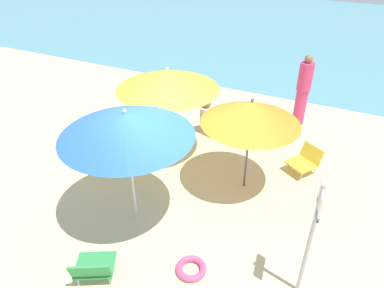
% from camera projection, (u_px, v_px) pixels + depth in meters
% --- Properties ---
extents(ground_plane, '(40.00, 40.00, 0.00)m').
position_uv_depth(ground_plane, '(174.00, 195.00, 6.75)').
color(ground_plane, beige).
extents(sea_water, '(40.00, 16.00, 0.01)m').
position_uv_depth(sea_water, '(303.00, 30.00, 16.79)').
color(sea_water, '#5693A3').
rests_on(sea_water, ground_plane).
extents(umbrella_blue, '(2.09, 2.09, 2.11)m').
position_uv_depth(umbrella_blue, '(126.00, 125.00, 5.27)').
color(umbrella_blue, silver).
rests_on(umbrella_blue, ground_plane).
extents(umbrella_yellow, '(2.09, 2.09, 2.00)m').
position_uv_depth(umbrella_yellow, '(168.00, 80.00, 7.04)').
color(umbrella_yellow, silver).
rests_on(umbrella_yellow, ground_plane).
extents(umbrella_orange, '(1.77, 1.77, 1.89)m').
position_uv_depth(umbrella_orange, '(251.00, 112.00, 6.11)').
color(umbrella_orange, '#4C4C51').
rests_on(umbrella_orange, ground_plane).
extents(beach_chair_a, '(0.74, 0.76, 0.54)m').
position_uv_depth(beach_chair_a, '(305.00, 160.00, 7.25)').
color(beach_chair_a, gold).
rests_on(beach_chair_a, ground_plane).
extents(beach_chair_b, '(0.75, 0.75, 0.55)m').
position_uv_depth(beach_chair_b, '(93.00, 268.00, 5.00)').
color(beach_chair_b, '#33934C').
rests_on(beach_chair_b, ground_plane).
extents(beach_chair_c, '(0.81, 0.82, 0.66)m').
position_uv_depth(beach_chair_c, '(107.00, 150.00, 7.47)').
color(beach_chair_c, gold).
rests_on(beach_chair_c, ground_plane).
extents(person_a, '(0.55, 0.42, 0.88)m').
position_uv_depth(person_a, '(208.00, 117.00, 8.49)').
color(person_a, silver).
rests_on(person_a, ground_plane).
extents(person_b, '(0.47, 0.51, 0.90)m').
position_uv_depth(person_b, '(164.00, 108.00, 8.87)').
color(person_b, '#DB3866').
rests_on(person_b, ground_plane).
extents(person_c, '(0.34, 0.34, 1.79)m').
position_uv_depth(person_c, '(303.00, 90.00, 8.65)').
color(person_c, '#DB3866').
rests_on(person_c, ground_plane).
extents(warning_sign, '(0.09, 0.42, 1.91)m').
position_uv_depth(warning_sign, '(313.00, 228.00, 4.36)').
color(warning_sign, '#ADADB2').
rests_on(warning_sign, ground_plane).
extents(swim_ring, '(0.46, 0.46, 0.10)m').
position_uv_depth(swim_ring, '(191.00, 268.00, 5.26)').
color(swim_ring, '#E54C7F').
rests_on(swim_ring, ground_plane).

